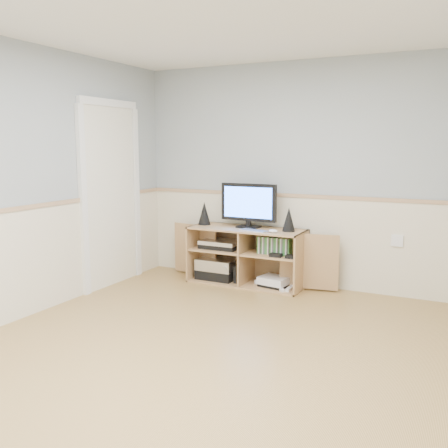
% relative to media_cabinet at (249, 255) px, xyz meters
% --- Properties ---
extents(room, '(4.04, 4.54, 2.54)m').
position_rel_media_cabinet_xyz_m(room, '(0.54, -1.91, 0.88)').
color(room, tan).
rests_on(room, ground).
extents(media_cabinet, '(2.07, 0.50, 0.65)m').
position_rel_media_cabinet_xyz_m(media_cabinet, '(0.00, 0.00, 0.00)').
color(media_cabinet, '#AD8056').
rests_on(media_cabinet, floor).
extents(monitor, '(0.66, 0.18, 0.50)m').
position_rel_media_cabinet_xyz_m(monitor, '(-0.00, -0.01, 0.59)').
color(monitor, black).
rests_on(monitor, media_cabinet).
extents(speaker_left, '(0.15, 0.15, 0.27)m').
position_rel_media_cabinet_xyz_m(speaker_left, '(-0.56, -0.04, 0.45)').
color(speaker_left, black).
rests_on(speaker_left, media_cabinet).
extents(speaker_right, '(0.14, 0.14, 0.26)m').
position_rel_media_cabinet_xyz_m(speaker_right, '(0.49, -0.04, 0.45)').
color(speaker_right, black).
rests_on(speaker_right, media_cabinet).
extents(keyboard, '(0.34, 0.19, 0.01)m').
position_rel_media_cabinet_xyz_m(keyboard, '(0.15, -0.20, 0.32)').
color(keyboard, silver).
rests_on(keyboard, media_cabinet).
extents(mouse, '(0.11, 0.08, 0.04)m').
position_rel_media_cabinet_xyz_m(mouse, '(0.37, -0.20, 0.34)').
color(mouse, white).
rests_on(mouse, media_cabinet).
extents(av_components, '(0.52, 0.33, 0.47)m').
position_rel_media_cabinet_xyz_m(av_components, '(-0.35, -0.06, -0.11)').
color(av_components, black).
rests_on(av_components, media_cabinet).
extents(game_consoles, '(0.46, 0.31, 0.11)m').
position_rel_media_cabinet_xyz_m(game_consoles, '(0.34, -0.07, -0.26)').
color(game_consoles, white).
rests_on(game_consoles, media_cabinet).
extents(game_cases, '(0.38, 0.14, 0.19)m').
position_rel_media_cabinet_xyz_m(game_cases, '(0.35, -0.08, 0.15)').
color(game_cases, '#3F8C3F').
rests_on(game_cases, media_cabinet).
extents(wall_outlet, '(0.12, 0.03, 0.12)m').
position_rel_media_cabinet_xyz_m(wall_outlet, '(1.60, 0.20, 0.27)').
color(wall_outlet, white).
rests_on(wall_outlet, wall_back).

